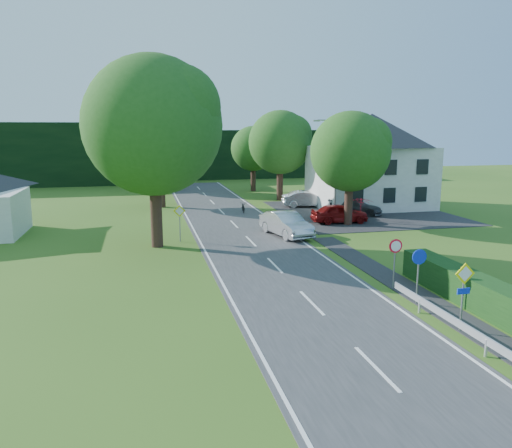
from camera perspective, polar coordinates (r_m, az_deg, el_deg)
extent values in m
cube|color=#343437|center=(28.80, 1.12, -3.73)|extent=(7.00, 80.00, 0.04)
cube|color=black|center=(44.82, 12.03, 1.32)|extent=(14.00, 16.00, 0.04)
cube|color=white|center=(28.21, -5.31, -4.04)|extent=(0.12, 80.00, 0.01)
cube|color=white|center=(29.73, 7.22, -3.30)|extent=(0.12, 80.00, 0.01)
cube|color=black|center=(74.61, -1.53, 7.99)|extent=(30.00, 5.00, 7.00)
cube|color=silver|center=(48.00, 12.83, 5.26)|extent=(10.00, 8.00, 5.60)
pyramid|color=#232328|center=(47.79, 13.05, 10.40)|extent=(10.60, 8.40, 3.00)
cylinder|color=gray|center=(40.09, 9.10, 6.05)|extent=(0.16, 0.16, 8.00)
cylinder|color=gray|center=(39.66, 8.18, 11.67)|extent=(1.70, 0.10, 0.10)
cube|color=gray|center=(39.35, 6.93, 11.64)|extent=(0.50, 0.18, 0.12)
cylinder|color=gray|center=(19.65, 22.50, -8.04)|extent=(0.07, 0.07, 2.40)
cube|color=#FFF20D|center=(19.34, 22.77, -5.26)|extent=(0.78, 0.04, 0.78)
cube|color=white|center=(19.34, 22.77, -5.26)|extent=(0.57, 0.05, 0.57)
cube|color=#0D2CCC|center=(19.53, 22.63, -7.09)|extent=(0.50, 0.04, 0.22)
cylinder|color=gray|center=(22.06, 17.98, -5.97)|extent=(0.07, 0.07, 2.20)
cylinder|color=#0D2CCC|center=(21.79, 18.17, -3.59)|extent=(0.64, 0.04, 0.64)
cylinder|color=gray|center=(23.72, 15.52, -4.65)|extent=(0.07, 0.07, 2.20)
cylinder|color=red|center=(23.47, 15.67, -2.43)|extent=(0.64, 0.04, 0.64)
cylinder|color=white|center=(23.45, 15.69, -2.44)|extent=(0.48, 0.04, 0.48)
cylinder|color=gray|center=(32.70, -8.70, -0.15)|extent=(0.07, 0.07, 2.20)
cube|color=#FFF20D|center=(32.50, -8.74, 1.49)|extent=(0.78, 0.04, 0.78)
cube|color=white|center=(32.50, -8.74, 1.49)|extent=(0.57, 0.05, 0.57)
imported|color=#BABABF|center=(34.08, 3.46, 0.00)|extent=(2.80, 5.25, 1.64)
imported|color=black|center=(43.69, -1.46, 1.95)|extent=(0.82, 1.81, 0.92)
imported|color=maroon|center=(39.30, 9.52, 1.22)|extent=(4.47, 1.97, 1.50)
imported|color=silver|center=(46.95, 5.79, 2.88)|extent=(4.65, 2.05, 1.49)
imported|color=#444548|center=(43.36, 11.29, 1.93)|extent=(4.72, 4.06, 1.30)
imported|color=#B5B6BD|center=(46.25, 14.62, 2.34)|extent=(4.96, 2.88, 1.30)
imported|color=red|center=(40.82, 11.94, 1.70)|extent=(2.55, 2.57, 1.78)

